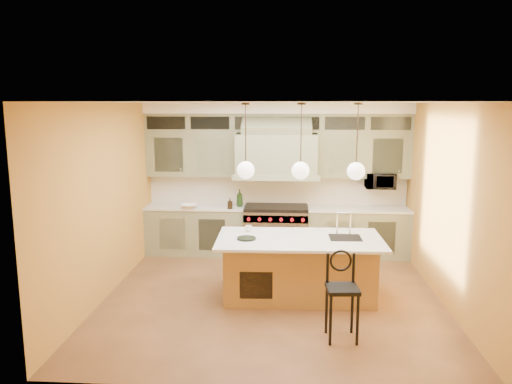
# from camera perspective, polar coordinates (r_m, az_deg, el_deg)

# --- Properties ---
(floor) EXTENTS (5.00, 5.00, 0.00)m
(floor) POSITION_cam_1_polar(r_m,az_deg,el_deg) (7.72, 1.86, -11.86)
(floor) COLOR brown
(floor) RESTS_ON ground
(ceiling) EXTENTS (5.00, 5.00, 0.00)m
(ceiling) POSITION_cam_1_polar(r_m,az_deg,el_deg) (7.16, 1.99, 10.21)
(ceiling) COLOR white
(ceiling) RESTS_ON wall_back
(wall_back) EXTENTS (5.00, 0.00, 5.00)m
(wall_back) POSITION_cam_1_polar(r_m,az_deg,el_deg) (9.76, 2.40, 1.63)
(wall_back) COLOR #BA8333
(wall_back) RESTS_ON ground
(wall_front) EXTENTS (5.00, 0.00, 5.00)m
(wall_front) POSITION_cam_1_polar(r_m,az_deg,el_deg) (4.87, 0.96, -7.00)
(wall_front) COLOR #BA8333
(wall_front) RESTS_ON ground
(wall_left) EXTENTS (0.00, 5.00, 5.00)m
(wall_left) POSITION_cam_1_polar(r_m,az_deg,el_deg) (7.79, -16.79, -0.96)
(wall_left) COLOR #BA8333
(wall_left) RESTS_ON ground
(wall_right) EXTENTS (0.00, 5.00, 5.00)m
(wall_right) POSITION_cam_1_polar(r_m,az_deg,el_deg) (7.64, 21.01, -1.40)
(wall_right) COLOR #BA8333
(wall_right) RESTS_ON ground
(back_cabinetry) EXTENTS (5.00, 0.77, 2.90)m
(back_cabinetry) POSITION_cam_1_polar(r_m,az_deg,el_deg) (9.50, 2.36, 1.27)
(back_cabinetry) COLOR gray
(back_cabinetry) RESTS_ON floor
(range) EXTENTS (1.20, 0.74, 0.96)m
(range) POSITION_cam_1_polar(r_m,az_deg,el_deg) (9.60, 2.30, -4.39)
(range) COLOR silver
(range) RESTS_ON floor
(kitchen_island) EXTENTS (2.47, 1.34, 1.35)m
(kitchen_island) POSITION_cam_1_polar(r_m,az_deg,el_deg) (7.61, 4.98, -8.43)
(kitchen_island) COLOR #A57B3A
(kitchen_island) RESTS_ON floor
(counter_stool) EXTENTS (0.41, 0.41, 1.10)m
(counter_stool) POSITION_cam_1_polar(r_m,az_deg,el_deg) (6.33, 9.80, -11.01)
(counter_stool) COLOR black
(counter_stool) RESTS_ON floor
(microwave) EXTENTS (0.54, 0.37, 0.30)m
(microwave) POSITION_cam_1_polar(r_m,az_deg,el_deg) (9.67, 14.00, 1.25)
(microwave) COLOR black
(microwave) RESTS_ON back_cabinetry
(oil_bottle_a) EXTENTS (0.13, 0.13, 0.33)m
(oil_bottle_a) POSITION_cam_1_polar(r_m,az_deg,el_deg) (9.52, -1.88, -0.70)
(oil_bottle_a) COLOR #173313
(oil_bottle_a) RESTS_ON back_cabinetry
(oil_bottle_b) EXTENTS (0.10, 0.10, 0.21)m
(oil_bottle_b) POSITION_cam_1_polar(r_m,az_deg,el_deg) (9.33, -2.99, -1.31)
(oil_bottle_b) COLOR black
(oil_bottle_b) RESTS_ON back_cabinetry
(fruit_bowl) EXTENTS (0.32, 0.32, 0.08)m
(fruit_bowl) POSITION_cam_1_polar(r_m,az_deg,el_deg) (9.46, -7.59, -1.63)
(fruit_bowl) COLOR white
(fruit_bowl) RESTS_ON back_cabinetry
(cup) EXTENTS (0.10, 0.10, 0.10)m
(cup) POSITION_cam_1_polar(r_m,az_deg,el_deg) (7.76, -0.86, -4.21)
(cup) COLOR silver
(cup) RESTS_ON kitchen_island
(pendant_left) EXTENTS (0.26, 0.26, 1.11)m
(pendant_left) POSITION_cam_1_polar(r_m,az_deg,el_deg) (7.30, -1.18, 2.74)
(pendant_left) COLOR #2D2319
(pendant_left) RESTS_ON ceiling
(pendant_center) EXTENTS (0.26, 0.26, 1.11)m
(pendant_center) POSITION_cam_1_polar(r_m,az_deg,el_deg) (7.28, 5.11, 2.68)
(pendant_center) COLOR #2D2319
(pendant_center) RESTS_ON ceiling
(pendant_right) EXTENTS (0.26, 0.26, 1.11)m
(pendant_right) POSITION_cam_1_polar(r_m,az_deg,el_deg) (7.34, 11.37, 2.58)
(pendant_right) COLOR #2D2319
(pendant_right) RESTS_ON ceiling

